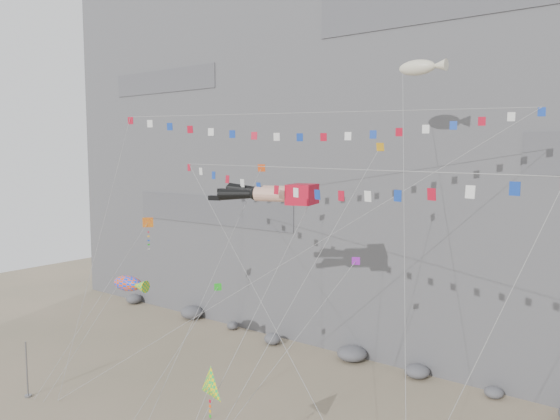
# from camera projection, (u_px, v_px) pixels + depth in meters

# --- Properties ---
(cliff) EXTENTS (80.00, 28.00, 50.00)m
(cliff) POSITION_uv_depth(u_px,v_px,m) (427.00, 86.00, 56.86)
(cliff) COLOR slate
(cliff) RESTS_ON ground
(talus_boulders) EXTENTS (60.00, 3.00, 1.20)m
(talus_boulders) POSITION_uv_depth(u_px,v_px,m) (352.00, 354.00, 47.50)
(talus_boulders) COLOR #59595D
(talus_boulders) RESTS_ON ground
(anchor_pole_left) EXTENTS (0.12, 0.12, 4.22)m
(anchor_pole_left) POSITION_uv_depth(u_px,v_px,m) (27.00, 369.00, 40.26)
(anchor_pole_left) COLOR gray
(anchor_pole_left) RESTS_ON ground
(legs_kite) EXTENTS (7.47, 14.26, 20.05)m
(legs_kite) POSITION_uv_depth(u_px,v_px,m) (273.00, 194.00, 35.67)
(legs_kite) COLOR red
(legs_kite) RESTS_ON ground
(flag_banner_upper) EXTENTS (28.47, 15.79, 27.72)m
(flag_banner_upper) POSITION_uv_depth(u_px,v_px,m) (311.00, 113.00, 37.37)
(flag_banner_upper) COLOR red
(flag_banner_upper) RESTS_ON ground
(flag_banner_lower) EXTENTS (28.25, 8.43, 19.64)m
(flag_banner_lower) POSITION_uv_depth(u_px,v_px,m) (307.00, 168.00, 31.17)
(flag_banner_lower) COLOR red
(flag_banner_lower) RESTS_ON ground
(harlequin_kite) EXTENTS (4.12, 9.26, 15.33)m
(harlequin_kite) POSITION_uv_depth(u_px,v_px,m) (147.00, 223.00, 43.22)
(harlequin_kite) COLOR #FB2A1B
(harlequin_kite) RESTS_ON ground
(fish_windsock) EXTENTS (4.61, 6.70, 10.23)m
(fish_windsock) POSITION_uv_depth(u_px,v_px,m) (128.00, 283.00, 41.59)
(fish_windsock) COLOR #FF4B0D
(fish_windsock) RESTS_ON ground
(delta_kite) EXTENTS (2.18, 3.62, 7.53)m
(delta_kite) POSITION_uv_depth(u_px,v_px,m) (209.00, 387.00, 27.96)
(delta_kite) COLOR yellow
(delta_kite) RESTS_ON ground
(blimp_windsock) EXTENTS (7.75, 13.82, 27.60)m
(blimp_windsock) POSITION_uv_depth(u_px,v_px,m) (417.00, 69.00, 35.92)
(blimp_windsock) COLOR beige
(blimp_windsock) RESTS_ON ground
(small_kite_a) EXTENTS (1.98, 14.55, 21.88)m
(small_kite_a) POSITION_uv_depth(u_px,v_px,m) (260.00, 172.00, 40.60)
(small_kite_a) COLOR #F74F14
(small_kite_a) RESTS_ON ground
(small_kite_b) EXTENTS (5.18, 11.17, 16.10)m
(small_kite_b) POSITION_uv_depth(u_px,v_px,m) (353.00, 265.00, 33.83)
(small_kite_b) COLOR purple
(small_kite_b) RESTS_ON ground
(small_kite_c) EXTENTS (1.20, 11.40, 14.05)m
(small_kite_c) POSITION_uv_depth(u_px,v_px,m) (216.00, 290.00, 36.52)
(small_kite_c) COLOR green
(small_kite_c) RESTS_ON ground
(small_kite_d) EXTENTS (5.09, 13.68, 22.94)m
(small_kite_d) POSITION_uv_depth(u_px,v_px,m) (376.00, 154.00, 32.97)
(small_kite_d) COLOR orange
(small_kite_d) RESTS_ON ground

